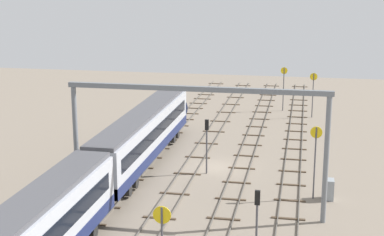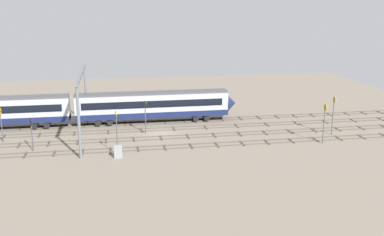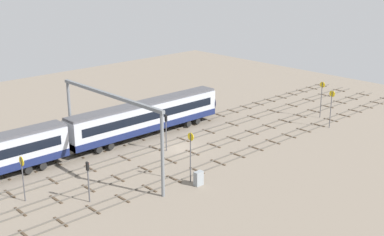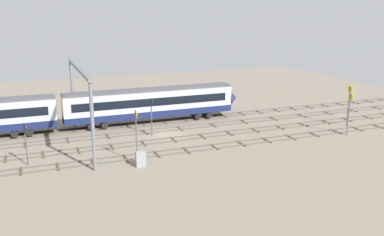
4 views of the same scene
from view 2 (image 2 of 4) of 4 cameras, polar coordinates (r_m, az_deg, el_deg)
name	(u,v)px [view 2 (image 2 of 4)]	position (r m, az deg, el deg)	size (l,w,h in m)	color
ground_plane	(159,134)	(67.03, -4.10, -1.99)	(104.29, 104.29, 0.00)	gray
track_near_foreground	(165,147)	(60.63, -3.42, -3.67)	(88.29, 2.40, 0.16)	#59544C
track_second_near	(161,138)	(64.88, -3.89, -2.47)	(88.29, 2.40, 0.16)	#59544C
track_middle	(158,129)	(69.16, -4.30, -1.42)	(88.29, 2.40, 0.16)	#59544C
track_with_train	(155,122)	(73.46, -4.66, -0.50)	(88.29, 2.40, 0.16)	#59544C
train	(76,109)	(72.77, -14.23, 1.07)	(50.40, 3.24, 4.80)	#B7BCC6
overhead_gantry	(82,90)	(65.16, -13.58, 3.45)	(0.40, 18.63, 9.31)	slate
speed_sign_near_foreground	(324,118)	(64.07, 16.19, -0.02)	(0.14, 0.90, 5.50)	#4C4C51
speed_sign_mid_trackside	(117,127)	(57.58, -9.38, -1.08)	(0.14, 0.90, 5.73)	#4C4C51
speed_sign_far_trackside	(333,111)	(68.65, 17.22, 0.87)	(0.14, 0.86, 5.64)	#4C4C51
speed_sign_distant_end	(1,120)	(67.27, -22.71, -0.19)	(0.14, 0.99, 4.83)	#4C4C51
signal_light_trackside_approach	(145,113)	(66.67, -5.84, 0.69)	(0.31, 0.32, 4.84)	#4C4C51
signal_light_trackside_departure	(32,130)	(62.01, -19.38, -1.38)	(0.31, 0.32, 4.35)	#4C4C51
relay_cabinet	(118,152)	(57.22, -9.20, -4.16)	(1.02, 0.61, 1.60)	gray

